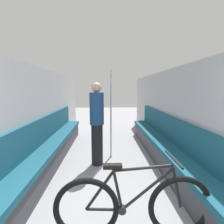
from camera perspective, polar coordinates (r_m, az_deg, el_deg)
wall_left at (r=3.82m, az=-24.27°, el=-2.05°), size 0.10×9.32×2.10m
wall_right at (r=3.86m, az=21.35°, el=-1.80°), size 0.10×9.32×2.10m
bench_seat_row_left at (r=3.98m, az=-20.08°, el=-12.01°), size 0.43×5.29×1.04m
bench_seat_row_right at (r=4.01m, az=17.26°, el=-11.73°), size 0.43×5.29×1.04m
bicycle at (r=2.17m, az=7.06°, el=-28.27°), size 1.74×0.46×0.92m
grab_pole_near at (r=4.12m, az=-0.37°, el=-1.25°), size 0.08×0.08×2.08m
passenger_standing at (r=3.74m, az=-4.96°, el=-3.58°), size 0.30×0.30×1.78m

